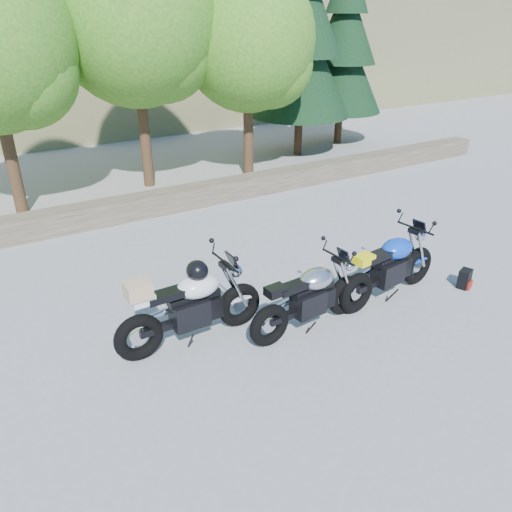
# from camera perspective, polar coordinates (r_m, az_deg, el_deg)

# --- Properties ---
(ground) EXTENTS (90.00, 90.00, 0.00)m
(ground) POSITION_cam_1_polar(r_m,az_deg,el_deg) (7.54, 2.68, -8.36)
(ground) COLOR gray
(ground) RESTS_ON ground
(stone_wall) EXTENTS (22.00, 0.55, 0.50)m
(stone_wall) POSITION_cam_1_polar(r_m,az_deg,el_deg) (11.89, -12.25, 5.77)
(stone_wall) COLOR #4C4433
(stone_wall) RESTS_ON ground
(tree_decid_mid) EXTENTS (4.08, 4.08, 6.24)m
(tree_decid_mid) POSITION_cam_1_polar(r_m,az_deg,el_deg) (13.41, -13.23, 24.54)
(tree_decid_mid) COLOR #382314
(tree_decid_mid) RESTS_ON ground
(tree_decid_right) EXTENTS (3.54, 3.54, 5.41)m
(tree_decid_right) POSITION_cam_1_polar(r_m,az_deg,el_deg) (14.08, -0.39, 22.99)
(tree_decid_right) COLOR #382314
(tree_decid_right) RESTS_ON ground
(conifer_near) EXTENTS (3.17, 3.17, 7.06)m
(conifer_near) POSITION_cam_1_polar(r_m,az_deg,el_deg) (16.50, 5.27, 23.98)
(conifer_near) COLOR #382314
(conifer_near) RESTS_ON ground
(conifer_far) EXTENTS (2.82, 2.82, 6.27)m
(conifer_far) POSITION_cam_1_polar(r_m,az_deg,el_deg) (18.36, 10.04, 22.64)
(conifer_far) COLOR #382314
(conifer_far) RESTS_ON ground
(silver_bike) EXTENTS (2.09, 0.66, 1.05)m
(silver_bike) POSITION_cam_1_polar(r_m,az_deg,el_deg) (7.33, 6.21, -4.81)
(silver_bike) COLOR black
(silver_bike) RESTS_ON ground
(white_bike) EXTENTS (2.25, 0.71, 1.25)m
(white_bike) POSITION_cam_1_polar(r_m,az_deg,el_deg) (7.01, -7.57, -5.51)
(white_bike) COLOR black
(white_bike) RESTS_ON ground
(blue_bike) EXTENTS (2.22, 0.70, 1.11)m
(blue_bike) POSITION_cam_1_polar(r_m,az_deg,el_deg) (8.36, 15.07, -1.28)
(blue_bike) COLOR black
(blue_bike) RESTS_ON ground
(backpack) EXTENTS (0.29, 0.27, 0.33)m
(backpack) POSITION_cam_1_polar(r_m,az_deg,el_deg) (9.25, 22.77, -2.44)
(backpack) COLOR black
(backpack) RESTS_ON ground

